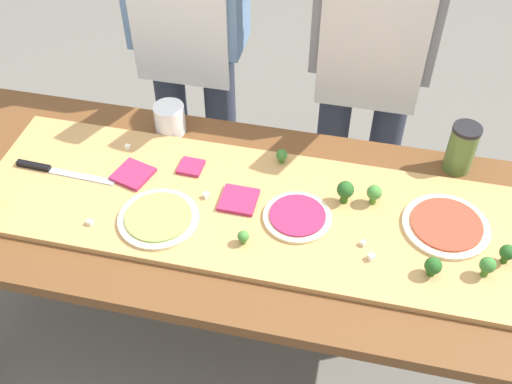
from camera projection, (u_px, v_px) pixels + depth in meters
ground_plane at (231, 347)px, 2.34m from camera, size 8.00×8.00×0.00m
prep_table at (224, 229)px, 1.85m from camera, size 1.88×0.77×0.79m
cutting_board at (241, 208)px, 1.76m from camera, size 1.54×0.49×0.02m
chefs_knife at (51, 170)px, 1.85m from camera, size 0.32×0.03×0.02m
pizza_whole_beet_magenta at (297, 217)px, 1.72m from camera, size 0.19×0.19×0.02m
pizza_whole_pesto_green at (159, 218)px, 1.71m from camera, size 0.23×0.23×0.02m
pizza_whole_tomato_red at (446, 225)px, 1.69m from camera, size 0.24×0.24×0.02m
pizza_slice_center at (239, 200)px, 1.76m from camera, size 0.10×0.10×0.01m
pizza_slice_far_right at (191, 167)px, 1.86m from camera, size 0.07×0.07×0.01m
pizza_slice_near_left at (133, 174)px, 1.84m from camera, size 0.13×0.13×0.01m
broccoli_floret_back_mid at (345, 190)px, 1.74m from camera, size 0.05×0.05×0.07m
broccoli_floret_center_right at (243, 237)px, 1.64m from camera, size 0.03×0.03×0.04m
broccoli_floret_front_mid at (374, 193)px, 1.74m from camera, size 0.04×0.04×0.06m
broccoli_floret_front_right at (488, 266)px, 1.56m from camera, size 0.04×0.04×0.06m
broccoli_floret_back_right at (282, 155)px, 1.87m from camera, size 0.04×0.04×0.05m
broccoli_floret_front_left at (433, 266)px, 1.56m from camera, size 0.05×0.05×0.06m
broccoli_floret_center_left at (507, 253)px, 1.59m from camera, size 0.04×0.04×0.06m
cheese_crumble_a at (363, 243)px, 1.65m from camera, size 0.02×0.02×0.01m
cheese_crumble_b at (206, 196)px, 1.77m from camera, size 0.02×0.02×0.02m
cheese_crumble_c at (371, 257)px, 1.62m from camera, size 0.02×0.02×0.02m
cheese_crumble_d at (90, 222)px, 1.70m from camera, size 0.02×0.02×0.01m
cheese_crumble_e at (128, 147)px, 1.93m from camera, size 0.02×0.02×0.01m
flour_cup at (170, 120)px, 1.99m from camera, size 0.10×0.10×0.10m
sauce_jar at (462, 148)px, 1.84m from camera, size 0.09×0.09×0.16m
cook_left at (187, 18)px, 2.12m from camera, size 0.54×0.39×1.67m
cook_right at (374, 40)px, 2.02m from camera, size 0.54×0.39×1.67m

